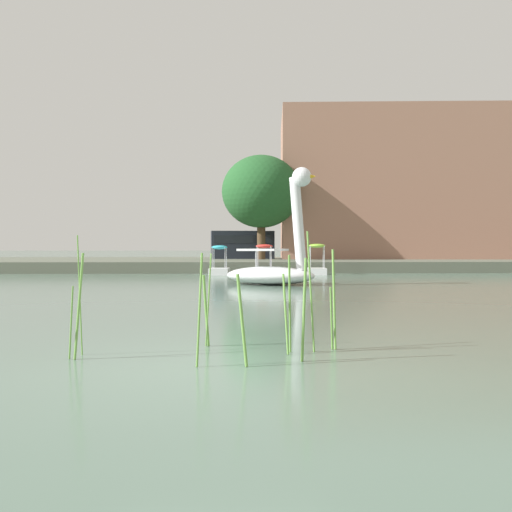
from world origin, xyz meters
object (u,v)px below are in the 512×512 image
Objects in this scene: pedal_boat_lime at (317,264)px; tree_broadleaf_left at (261,192)px; pedal_boat_red at (264,265)px; pedal_boat_cyan at (219,266)px; parked_van at (242,244)px; swan_boat at (275,262)px.

pedal_boat_lime is 0.26× the size of tree_broadleaf_left.
pedal_boat_red is 2.67m from pedal_boat_lime.
pedal_boat_cyan is 11.80m from parked_van.
pedal_boat_red is (2.23, 0.01, 0.01)m from pedal_boat_cyan.
swan_boat is 8.55m from pedal_boat_cyan.
pedal_boat_cyan is at bearing -104.89° from tree_broadleaf_left.
pedal_boat_lime is at bearing 2.47° from pedal_boat_cyan.
pedal_boat_lime is at bearing -75.40° from tree_broadleaf_left.
tree_broadleaf_left is (-2.39, 9.17, 4.48)m from pedal_boat_lime.
pedal_boat_cyan is 0.42× the size of parked_van.
swan_boat is 2.34× the size of pedal_boat_lime.
pedal_boat_lime is at bearing 4.28° from pedal_boat_red.
pedal_boat_lime is 12.06m from parked_van.
parked_van is at bearing 107.45° from pedal_boat_lime.
tree_broadleaf_left reaches higher than pedal_boat_cyan.
tree_broadleaf_left is (2.50, 9.38, 4.54)m from pedal_boat_cyan.
pedal_boat_lime is at bearing -72.55° from parked_van.
swan_boat is at bearing -87.38° from parked_van.
pedal_boat_cyan is 0.27× the size of tree_broadleaf_left.
swan_boat is at bearing -90.97° from tree_broadleaf_left.
parked_van is at bearing 92.62° from swan_boat.
pedal_boat_lime is (4.89, 0.21, 0.07)m from pedal_boat_cyan.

